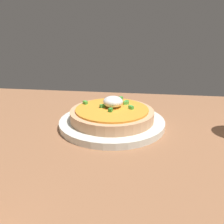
% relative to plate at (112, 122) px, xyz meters
% --- Properties ---
extents(dining_table, '(1.21, 0.85, 0.03)m').
position_rel_plate_xyz_m(dining_table, '(0.07, 0.11, -0.02)').
color(dining_table, '#946241').
rests_on(dining_table, ground).
extents(plate, '(0.26, 0.26, 0.02)m').
position_rel_plate_xyz_m(plate, '(0.00, 0.00, 0.00)').
color(plate, white).
rests_on(plate, dining_table).
extents(pizza, '(0.21, 0.21, 0.06)m').
position_rel_plate_xyz_m(pizza, '(-0.00, -0.00, 0.02)').
color(pizza, tan).
rests_on(pizza, plate).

